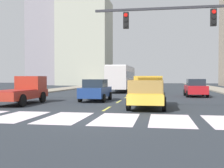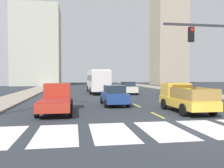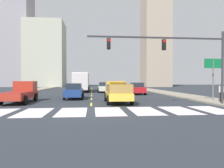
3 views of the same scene
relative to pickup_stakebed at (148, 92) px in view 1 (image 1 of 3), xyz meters
name	(u,v)px [view 1 (image 1 of 3)]	position (x,y,z in m)	size (l,w,h in m)	color
ground_plane	(90,118)	(-2.36, -5.26, -0.94)	(160.00, 160.00, 0.00)	#2A2F36
sidewalk_left	(29,93)	(-14.15, 12.74, -0.86)	(3.45, 110.00, 0.15)	gray
crosswalk_stripe_2	(17,116)	(-5.95, -5.26, -0.93)	(1.83, 3.88, 0.01)	silver
crosswalk_stripe_3	(65,118)	(-3.56, -5.26, -0.93)	(1.83, 3.88, 0.01)	silver
crosswalk_stripe_4	(116,119)	(-1.17, -5.26, -0.93)	(1.83, 3.88, 0.01)	silver
crosswalk_stripe_5	(171,120)	(1.22, -5.26, -0.93)	(1.83, 3.88, 0.01)	silver
lane_dash_0	(107,109)	(-2.36, -1.26, -0.93)	(0.16, 2.40, 0.01)	#D2CE4C
lane_dash_1	(119,102)	(-2.36, 3.74, -0.93)	(0.16, 2.40, 0.01)	#D2CE4C
lane_dash_2	(126,97)	(-2.36, 8.74, -0.93)	(0.16, 2.40, 0.01)	#D2CE4C
lane_dash_3	(132,94)	(-2.36, 13.74, -0.93)	(0.16, 2.40, 0.01)	#D2CE4C
lane_dash_4	(135,92)	(-2.36, 18.74, -0.93)	(0.16, 2.40, 0.01)	#D2CE4C
lane_dash_5	(138,90)	(-2.36, 23.74, -0.93)	(0.16, 2.40, 0.01)	#D2CE4C
lane_dash_6	(141,89)	(-2.36, 28.74, -0.93)	(0.16, 2.40, 0.01)	#D2CE4C
lane_dash_7	(142,88)	(-2.36, 33.74, -0.93)	(0.16, 2.40, 0.01)	#D2CE4C
pickup_stakebed	(148,92)	(0.00, 0.00, 0.00)	(2.18, 5.20, 1.96)	gold
pickup_dark	(23,91)	(-8.81, 0.93, -0.02)	(2.18, 5.20, 1.96)	#A62C1E
city_bus	(121,77)	(-4.22, 18.95, 1.02)	(2.72, 10.80, 3.32)	silver
sedan_near_right	(150,86)	(-0.34, 15.87, -0.08)	(2.02, 4.40, 1.72)	beige
sedan_near_left	(96,90)	(-4.26, 4.05, -0.08)	(2.02, 4.40, 1.72)	navy
sedan_far	(196,88)	(4.19, 10.61, -0.08)	(2.02, 4.40, 1.72)	red
block_mid_left	(50,25)	(-26.99, 50.81, 14.49)	(9.35, 9.52, 30.85)	gray
block_mid_right	(85,43)	(-17.37, 49.60, 9.48)	(11.89, 10.93, 20.84)	#B2B3A0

